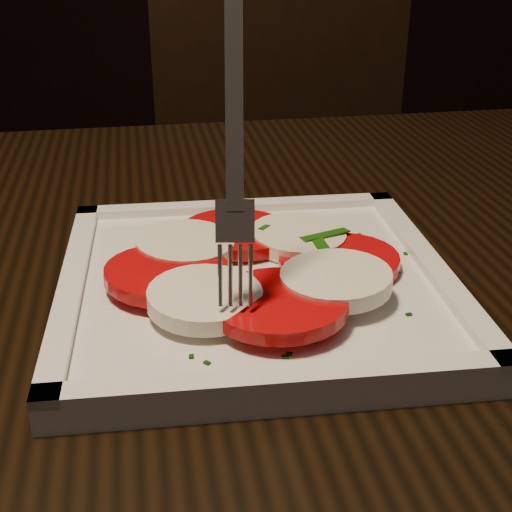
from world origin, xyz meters
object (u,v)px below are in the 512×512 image
Objects in this scene: table at (336,383)px; chair at (289,208)px; fork at (235,125)px; plate at (256,287)px.

chair reaches higher than table.
fork reaches higher than chair.
plate is at bearing -102.88° from chair.
fork is (-0.01, -0.03, 0.12)m from plate.
chair is 3.76× the size of plate.
chair is 0.80m from fork.
table is at bearing 45.52° from fork.
table is 1.38× the size of chair.
plate is at bearing -148.88° from table.
table is 0.66m from chair.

